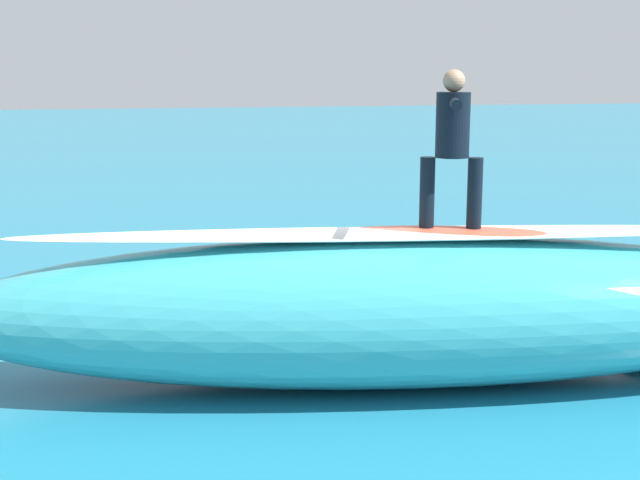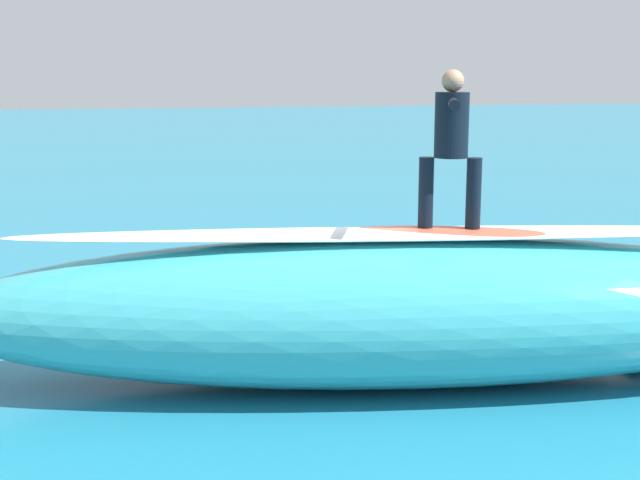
{
  "view_description": "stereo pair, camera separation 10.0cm",
  "coord_description": "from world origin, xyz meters",
  "px_view_note": "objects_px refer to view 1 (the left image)",
  "views": [
    {
      "loc": [
        2.12,
        10.43,
        3.29
      ],
      "look_at": [
        -0.12,
        0.38,
        1.24
      ],
      "focal_mm": 49.4,
      "sensor_mm": 36.0,
      "label": 1
    },
    {
      "loc": [
        2.02,
        10.46,
        3.29
      ],
      "look_at": [
        -0.12,
        0.38,
        1.24
      ],
      "focal_mm": 49.4,
      "sensor_mm": 36.0,
      "label": 2
    }
  ],
  "objects_px": {
    "surfer_riding": "(452,137)",
    "surfer_paddling": "(219,291)",
    "surfboard_paddling": "(223,306)",
    "surfboard_riding": "(450,232)"
  },
  "relations": [
    {
      "from": "surfer_riding",
      "to": "surfboard_paddling",
      "type": "bearing_deg",
      "value": -40.16
    },
    {
      "from": "surfboard_paddling",
      "to": "surfer_paddling",
      "type": "relative_size",
      "value": 1.05
    },
    {
      "from": "surfboard_riding",
      "to": "surfer_paddling",
      "type": "bearing_deg",
      "value": -40.77
    },
    {
      "from": "surfboard_riding",
      "to": "surfboard_paddling",
      "type": "bearing_deg",
      "value": -40.16
    },
    {
      "from": "surfboard_paddling",
      "to": "surfer_paddling",
      "type": "bearing_deg",
      "value": 180.0
    },
    {
      "from": "surfboard_riding",
      "to": "surfboard_paddling",
      "type": "relative_size",
      "value": 1.12
    },
    {
      "from": "surfer_riding",
      "to": "surfer_paddling",
      "type": "distance_m",
      "value": 4.66
    },
    {
      "from": "surfer_riding",
      "to": "surfer_paddling",
      "type": "xyz_separation_m",
      "value": [
        2.03,
        -3.46,
        -2.37
      ]
    },
    {
      "from": "surfboard_paddling",
      "to": "surfboard_riding",
      "type": "bearing_deg",
      "value": 18.04
    },
    {
      "from": "surfer_riding",
      "to": "surfer_paddling",
      "type": "height_order",
      "value": "surfer_riding"
    }
  ]
}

